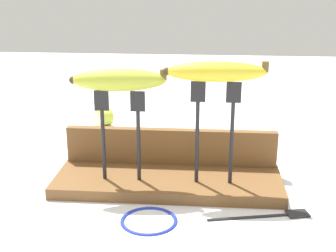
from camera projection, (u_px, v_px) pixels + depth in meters
ground_plane at (168, 187)px, 0.90m from camera, size 3.00×3.00×0.00m
wooden_board at (168, 182)px, 0.90m from camera, size 0.43×0.15×0.02m
board_backstop at (171, 146)px, 0.95m from camera, size 0.42×0.02×0.07m
fork_stand_left at (120, 127)px, 0.85m from camera, size 0.09×0.01×0.17m
fork_stand_right at (215, 124)px, 0.84m from camera, size 0.09×0.01×0.19m
banana_raised_left at (119, 80)px, 0.83m from camera, size 0.17×0.06×0.04m
banana_raised_right at (216, 72)px, 0.81m from camera, size 0.18×0.05×0.04m
fork_fallen_far at (273, 214)px, 0.79m from camera, size 0.17×0.05×0.01m
banana_chunk_near at (103, 117)px, 1.25m from camera, size 0.06×0.06×0.04m
wire_coil at (149, 219)px, 0.78m from camera, size 0.09×0.09×0.01m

